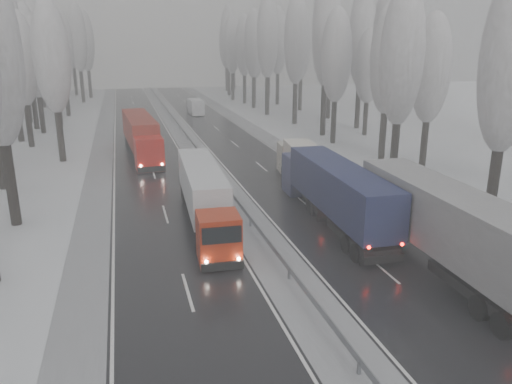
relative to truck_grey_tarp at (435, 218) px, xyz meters
name	(u,v)px	position (x,y,z in m)	size (l,w,h in m)	color
carriageway_right	(280,182)	(-2.95, 18.21, -2.66)	(7.50, 200.00, 0.03)	black
carriageway_left	(159,191)	(-13.45, 18.21, -2.66)	(7.50, 200.00, 0.03)	black
median_slush	(221,187)	(-8.20, 18.21, -2.66)	(3.00, 200.00, 0.04)	#A4A7AC
shoulder_right	(332,178)	(2.00, 18.21, -2.66)	(2.40, 200.00, 0.04)	#A4A7AC
shoulder_left	(96,196)	(-18.40, 18.21, -2.66)	(2.40, 200.00, 0.04)	#A4A7AC
median_guardrail	(221,180)	(-8.20, 18.20, -2.08)	(0.12, 200.00, 0.76)	slate
tree_16	(510,62)	(6.84, 3.88, 7.99)	(3.60, 3.60, 16.53)	black
tree_18	(402,56)	(6.31, 15.25, 8.02)	(3.60, 3.60, 16.58)	black
tree_19	(431,69)	(11.82, 19.25, 6.74)	(3.60, 3.60, 14.57)	black
tree_20	(388,60)	(9.70, 23.38, 7.47)	(3.60, 3.60, 15.71)	black
tree_21	(389,40)	(11.93, 27.38, 9.32)	(3.60, 3.60, 18.62)	black
tree_22	(336,56)	(8.83, 33.81, 7.56)	(3.60, 3.60, 15.86)	black
tree_23	(368,67)	(15.11, 37.81, 6.09)	(3.60, 3.60, 13.55)	black
tree_24	(326,31)	(9.70, 39.23, 10.51)	(3.60, 3.60, 20.49)	black
tree_25	(362,37)	(16.62, 43.23, 9.84)	(3.60, 3.60, 19.44)	black
tree_26	(296,40)	(9.37, 49.48, 9.42)	(3.60, 3.60, 18.78)	black
tree_27	(331,46)	(16.52, 53.48, 8.68)	(3.60, 3.60, 17.62)	black
tree_28	(268,37)	(8.14, 60.17, 9.96)	(3.60, 3.60, 19.62)	black
tree_29	(301,43)	(15.51, 64.17, 8.99)	(3.60, 3.60, 18.11)	black
tree_30	(254,44)	(8.37, 69.92, 8.84)	(3.60, 3.60, 17.86)	black
tree_31	(278,42)	(14.28, 73.92, 9.29)	(3.60, 3.60, 18.58)	black
tree_32	(244,46)	(8.43, 77.42, 8.50)	(3.60, 3.60, 17.33)	black
tree_33	(254,56)	(11.57, 81.42, 6.58)	(3.60, 3.60, 14.33)	black
tree_34	(232,45)	(7.54, 84.53, 8.69)	(3.60, 3.60, 17.63)	black
tree_35	(269,43)	(16.75, 88.53, 9.09)	(3.60, 3.60, 18.25)	black
tree_36	(228,37)	(8.84, 94.37, 10.34)	(3.60, 3.60, 20.23)	black
tree_37	(253,48)	(15.82, 98.37, 7.89)	(3.60, 3.60, 16.37)	black
tree_38	(226,44)	(10.53, 104.94, 8.91)	(3.60, 3.60, 17.97)	black
tree_39	(234,48)	(13.35, 108.94, 7.77)	(3.60, 3.60, 16.19)	black
tree_62	(52,58)	(-22.14, 31.94, 7.68)	(3.60, 3.60, 16.04)	black
tree_64	(21,60)	(-26.46, 40.93, 7.28)	(3.60, 3.60, 15.42)	black
tree_65	(7,36)	(-28.25, 44.93, 9.87)	(3.60, 3.60, 19.48)	black
tree_66	(35,58)	(-26.35, 50.56, 7.16)	(3.60, 3.60, 15.23)	black
tree_67	(27,48)	(-27.74, 54.56, 8.35)	(3.60, 3.60, 17.09)	black
tree_68	(53,50)	(-24.78, 57.32, 8.07)	(3.60, 3.60, 16.65)	black
tree_69	(20,38)	(-29.62, 61.32, 9.78)	(3.60, 3.60, 19.35)	black
tree_70	(62,48)	(-24.52, 67.40, 8.35)	(3.60, 3.60, 17.09)	black
tree_71	(32,37)	(-29.28, 71.40, 9.95)	(3.60, 3.60, 19.61)	black
tree_72	(52,55)	(-27.13, 76.75, 7.08)	(3.60, 3.60, 15.11)	black
tree_73	(37,47)	(-30.01, 80.75, 8.43)	(3.60, 3.60, 17.22)	black
tree_74	(78,38)	(-23.27, 87.54, 10.00)	(3.60, 3.60, 19.68)	black
tree_75	(32,42)	(-32.39, 91.54, 9.31)	(3.60, 3.60, 18.60)	black
tree_76	(86,42)	(-22.25, 96.93, 9.27)	(3.60, 3.60, 18.55)	black
tree_77	(62,55)	(-27.86, 100.93, 6.58)	(3.60, 3.60, 14.32)	black
tree_78	(71,39)	(-25.76, 103.52, 9.91)	(3.60, 3.60, 19.55)	black
tree_79	(61,46)	(-28.53, 107.52, 8.33)	(3.60, 3.60, 17.07)	black
truck_grey_tarp	(435,218)	(0.00, 0.00, 0.00)	(3.36, 17.98, 4.59)	#58575D
truck_blue_box	(333,188)	(-2.59, 7.74, -0.25)	(3.11, 16.33, 4.17)	#1E224C
truck_cream_box	(307,167)	(-1.73, 14.78, -0.57)	(3.91, 14.21, 3.61)	#B1AE9C
box_truck_distant	(195,107)	(-3.64, 63.79, -1.38)	(2.22, 6.88, 2.56)	silver
truck_red_white	(204,192)	(-11.00, 9.83, -0.51)	(2.93, 14.61, 3.72)	#A62109
truck_red_red	(141,134)	(-14.09, 32.15, -0.21)	(3.59, 16.60, 4.23)	#BA110A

